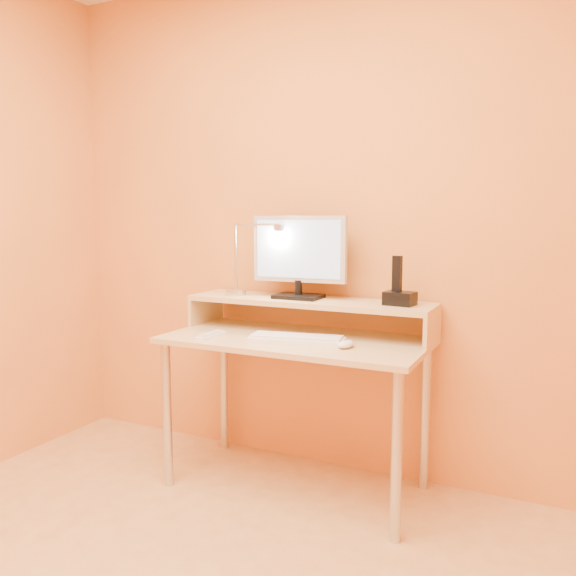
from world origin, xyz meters
The scene contains 25 objects.
wall_back centered at (0.00, 1.50, 1.25)m, with size 3.00×0.04×2.50m, color orange.
desk_leg_fl centered at (-0.55, 0.93, 0.35)m, with size 0.04×0.04×0.69m, color silver.
desk_leg_fr centered at (0.55, 0.93, 0.35)m, with size 0.04×0.04×0.69m, color silver.
desk_leg_bl centered at (-0.55, 1.43, 0.35)m, with size 0.04×0.04×0.69m, color silver.
desk_leg_br centered at (0.55, 1.43, 0.35)m, with size 0.04×0.04×0.69m, color silver.
desk_lower centered at (0.00, 1.18, 0.71)m, with size 1.20×0.60×0.03m, color tan.
shelf_riser_left centered at (-0.59, 1.33, 0.79)m, with size 0.02×0.30×0.14m, color tan.
shelf_riser_right centered at (0.59, 1.33, 0.79)m, with size 0.02×0.30×0.14m, color tan.
desk_shelf centered at (0.00, 1.33, 0.87)m, with size 1.20×0.30×0.03m, color tan.
monitor_foot centered at (-0.06, 1.33, 0.89)m, with size 0.22×0.16×0.02m, color black.
monitor_neck centered at (-0.06, 1.33, 0.93)m, with size 0.04×0.04×0.07m, color black.
monitor_panel centered at (-0.06, 1.34, 1.12)m, with size 0.47×0.04×0.32m, color #B9B9BF.
monitor_back centered at (-0.06, 1.36, 1.12)m, with size 0.42×0.01×0.27m, color black.
monitor_screen centered at (-0.06, 1.32, 1.12)m, with size 0.42×0.00×0.28m, color #9DC2ED.
lamp_base centered at (-0.39, 1.30, 0.89)m, with size 0.10×0.10×0.03m, color silver.
lamp_post centered at (-0.39, 1.30, 1.07)m, with size 0.01×0.01×0.33m, color silver.
lamp_arm centered at (-0.27, 1.30, 1.24)m, with size 0.01×0.01×0.24m, color silver.
lamp_head centered at (-0.15, 1.30, 1.22)m, with size 0.04×0.04×0.03m, color silver.
lamp_bulb centered at (-0.15, 1.30, 1.20)m, with size 0.03×0.03×0.00m, color #FFEAC6.
phone_dock centered at (0.44, 1.33, 0.91)m, with size 0.13×0.10×0.06m, color black.
phone_handset centered at (0.43, 1.33, 1.02)m, with size 0.04×0.03×0.16m, color black.
phone_led centered at (0.49, 1.28, 0.91)m, with size 0.01×0.00×0.04m, color #2828FF.
keyboard centered at (0.05, 1.09, 0.73)m, with size 0.42×0.13×0.02m, color white.
mouse centered at (0.28, 1.08, 0.74)m, with size 0.06×0.10×0.03m, color white.
remote_control centered at (-0.35, 1.01, 0.73)m, with size 0.05×0.18×0.02m, color white.
Camera 1 is at (1.10, -1.16, 1.27)m, focal length 35.72 mm.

